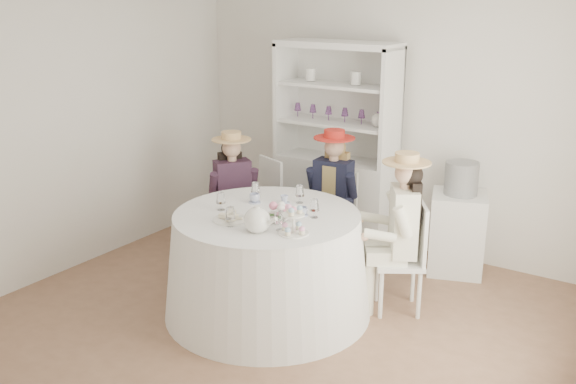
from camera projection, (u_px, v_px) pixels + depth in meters
The scene contains 21 objects.
ground at pixel (281, 317), 5.24m from camera, with size 4.50×4.50×0.00m, color brown.
wall_back at pixel (393, 116), 6.43m from camera, with size 4.50×4.50×0.00m, color silver.
wall_front at pixel (59, 238), 3.25m from camera, with size 4.50×4.50×0.00m, color silver.
wall_left at pixel (83, 125), 6.03m from camera, with size 4.50×4.50×0.00m, color silver.
tea_table at pixel (267, 264), 5.22m from camera, with size 1.69×1.69×0.86m.
hutch at pixel (336, 175), 6.59m from camera, with size 1.38×0.84×2.09m.
side_table at pixel (457, 233), 6.02m from camera, with size 0.49×0.49×0.76m, color silver.
hatbox at pixel (461, 178), 5.86m from camera, with size 0.30×0.30×0.30m, color black.
guest_left at pixel (233, 191), 6.10m from camera, with size 0.56×0.53×1.30m.
guest_mid at pixel (332, 191), 5.99m from camera, with size 0.49×0.51×1.35m.
guest_right at pixel (400, 224), 5.15m from camera, with size 0.58×0.54×1.35m.
spare_chair at pixel (280, 200), 6.52m from camera, with size 0.52×0.52×0.97m.
teacup_a at pixel (255, 199), 5.35m from camera, with size 0.09×0.09×0.07m, color white.
teacup_b at pixel (284, 200), 5.33m from camera, with size 0.07×0.07×0.06m, color white.
teacup_c at pixel (303, 212), 5.04m from camera, with size 0.08×0.08×0.06m, color white.
flower_bowl at pixel (278, 219), 4.91m from camera, with size 0.19×0.19×0.05m, color white.
flower_arrangement at pixel (285, 210), 4.92m from camera, with size 0.18×0.18×0.07m.
table_teapot at pixel (257, 220), 4.69m from camera, with size 0.28×0.20×0.21m.
sandwich_plate at pixel (231, 218), 4.94m from camera, with size 0.28×0.28×0.06m.
cupcake_stand at pixel (293, 224), 4.65m from camera, with size 0.22×0.22×0.21m.
stemware_set at pixel (267, 205), 5.07m from camera, with size 0.80×0.84×0.15m.
Camera 1 is at (2.65, -3.88, 2.55)m, focal length 40.00 mm.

